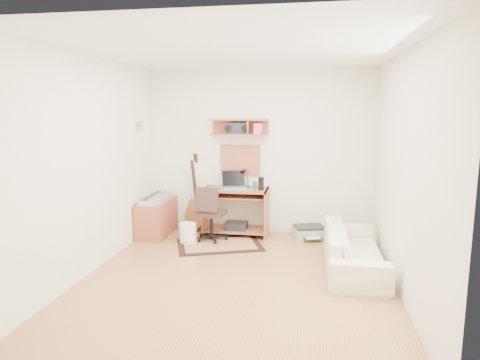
% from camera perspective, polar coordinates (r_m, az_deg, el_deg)
% --- Properties ---
extents(floor, '(3.60, 4.00, 0.01)m').
position_cam_1_polar(floor, '(5.16, -0.29, -13.06)').
color(floor, '#AE7848').
rests_on(floor, ground).
extents(ceiling, '(3.60, 4.00, 0.01)m').
position_cam_1_polar(ceiling, '(4.81, -0.32, 17.05)').
color(ceiling, white).
rests_on(ceiling, ground).
extents(back_wall, '(3.60, 0.01, 2.60)m').
position_cam_1_polar(back_wall, '(6.78, 2.59, 3.77)').
color(back_wall, white).
rests_on(back_wall, ground).
extents(left_wall, '(0.01, 4.00, 2.60)m').
position_cam_1_polar(left_wall, '(5.42, -19.48, 1.81)').
color(left_wall, white).
rests_on(left_wall, ground).
extents(right_wall, '(0.01, 4.00, 2.60)m').
position_cam_1_polar(right_wall, '(4.85, 21.24, 0.87)').
color(right_wall, white).
rests_on(right_wall, ground).
extents(wall_shelf, '(0.90, 0.25, 0.26)m').
position_cam_1_polar(wall_shelf, '(6.67, -0.10, 7.13)').
color(wall_shelf, '#9F5538').
rests_on(wall_shelf, back_wall).
extents(cork_board, '(0.64, 0.03, 0.49)m').
position_cam_1_polar(cork_board, '(6.81, 0.05, 2.71)').
color(cork_board, tan).
rests_on(cork_board, back_wall).
extents(wall_photo, '(0.02, 0.20, 0.15)m').
position_cam_1_polar(wall_photo, '(6.72, -13.36, 7.07)').
color(wall_photo, '#4C8CBF').
rests_on(wall_photo, left_wall).
extents(desk, '(1.00, 0.55, 0.75)m').
position_cam_1_polar(desk, '(6.71, -0.53, -4.30)').
color(desk, '#9F5538').
rests_on(desk, floor).
extents(laptop, '(0.46, 0.46, 0.27)m').
position_cam_1_polar(laptop, '(6.59, -0.70, -0.01)').
color(laptop, silver).
rests_on(laptop, desk).
extents(speaker, '(0.09, 0.09, 0.20)m').
position_cam_1_polar(speaker, '(6.51, 2.85, -0.47)').
color(speaker, black).
rests_on(speaker, desk).
extents(desk_lamp, '(0.10, 0.10, 0.30)m').
position_cam_1_polar(desk_lamp, '(6.72, 1.07, 0.27)').
color(desk_lamp, black).
rests_on(desk_lamp, desk).
extents(pencil_cup, '(0.07, 0.07, 0.10)m').
position_cam_1_polar(pencil_cup, '(6.68, 2.02, -0.65)').
color(pencil_cup, '#305A92').
rests_on(pencil_cup, desk).
extents(boombox, '(0.35, 0.16, 0.18)m').
position_cam_1_polar(boombox, '(6.67, -0.39, 6.96)').
color(boombox, black).
rests_on(boombox, wall_shelf).
extents(rug, '(1.41, 1.18, 0.02)m').
position_cam_1_polar(rug, '(6.30, -2.77, -8.69)').
color(rug, tan).
rests_on(rug, floor).
extents(task_chair, '(0.50, 0.50, 0.86)m').
position_cam_1_polar(task_chair, '(6.41, -3.87, -4.46)').
color(task_chair, '#36231F').
rests_on(task_chair, floor).
extents(cabinet, '(0.40, 0.90, 0.55)m').
position_cam_1_polar(cabinet, '(6.90, -11.14, -4.95)').
color(cabinet, '#9F5538').
rests_on(cabinet, floor).
extents(music_keyboard, '(0.27, 0.85, 0.07)m').
position_cam_1_polar(music_keyboard, '(6.83, -11.22, -2.41)').
color(music_keyboard, '#B2B5BA').
rests_on(music_keyboard, cabinet).
extents(guitar, '(0.39, 0.30, 1.27)m').
position_cam_1_polar(guitar, '(6.94, -6.21, -1.67)').
color(guitar, '#A06431').
rests_on(guitar, floor).
extents(waste_basket, '(0.26, 0.26, 0.30)m').
position_cam_1_polar(waste_basket, '(6.42, -7.01, -7.09)').
color(waste_basket, white).
rests_on(waste_basket, floor).
extents(printer, '(0.55, 0.47, 0.18)m').
position_cam_1_polar(printer, '(6.72, 9.29, -6.96)').
color(printer, '#A5A8AA').
rests_on(printer, floor).
extents(sofa, '(0.51, 1.74, 0.68)m').
position_cam_1_polar(sofa, '(5.52, 15.13, -8.06)').
color(sofa, beige).
rests_on(sofa, floor).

